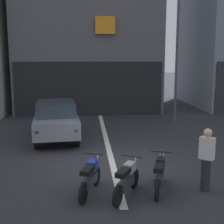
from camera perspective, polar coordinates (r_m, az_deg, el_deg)
name	(u,v)px	position (r m, az deg, el deg)	size (l,w,h in m)	color
ground_plane	(113,165)	(10.22, 0.14, -9.74)	(120.00, 120.00, 0.00)	#2B2B30
lane_centre_line	(103,125)	(15.98, -1.74, -2.44)	(0.20, 18.00, 0.01)	silver
car_grey_crossing_near	(56,119)	(13.34, -10.20, -1.23)	(2.15, 4.25, 1.64)	black
street_lamp	(177,39)	(17.00, 11.93, 12.92)	(0.36, 0.36, 7.24)	#47474C
motorcycle_blue_row_leftmost	(91,177)	(8.10, -3.97, -11.74)	(0.67, 1.61, 0.98)	black
motorcycle_silver_row_left_mid	(127,179)	(7.93, 2.74, -12.20)	(0.86, 1.50, 0.98)	black
motorcycle_black_row_centre	(160,174)	(8.35, 8.73, -11.16)	(0.68, 1.60, 0.98)	black
person_by_motorcycles	(206,159)	(8.48, 16.96, -8.29)	(0.41, 0.41, 1.67)	#23232D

